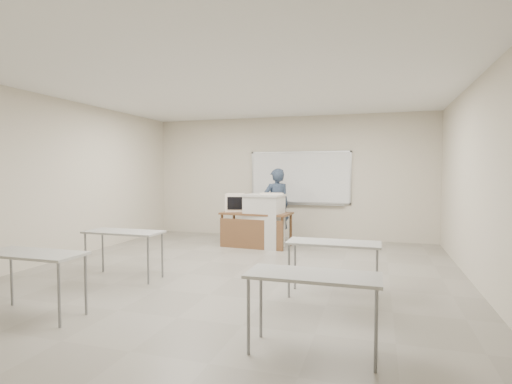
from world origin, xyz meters
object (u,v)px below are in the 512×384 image
(laptop, at_px, (276,210))
(mouse, at_px, (281,212))
(instructor_desk, at_px, (255,222))
(presenter, at_px, (276,206))
(keyboard, at_px, (272,194))
(whiteboard, at_px, (300,178))
(crt_monitor, at_px, (235,202))
(podium, at_px, (264,221))

(laptop, height_order, mouse, laptop)
(instructor_desk, xyz_separation_m, presenter, (0.30, 0.70, 0.30))
(mouse, distance_m, keyboard, 0.45)
(instructor_desk, height_order, presenter, presenter)
(whiteboard, distance_m, crt_monitor, 1.84)
(whiteboard, height_order, crt_monitor, whiteboard)
(presenter, bearing_deg, laptop, 68.80)
(instructor_desk, xyz_separation_m, podium, (0.20, 0.01, 0.03))
(podium, distance_m, crt_monitor, 0.86)
(whiteboard, bearing_deg, keyboard, -104.15)
(podium, height_order, mouse, podium)
(keyboard, bearing_deg, instructor_desk, -171.08)
(laptop, bearing_deg, presenter, 103.07)
(mouse, relative_size, keyboard, 0.20)
(mouse, xyz_separation_m, presenter, (-0.25, 0.54, 0.09))
(podium, bearing_deg, mouse, 30.81)
(instructor_desk, distance_m, podium, 0.20)
(crt_monitor, xyz_separation_m, laptop, (0.95, 0.03, -0.14))
(crt_monitor, height_order, presenter, presenter)
(whiteboard, distance_m, keyboard, 1.47)
(crt_monitor, bearing_deg, mouse, -21.27)
(crt_monitor, distance_m, presenter, 0.97)
(podium, xyz_separation_m, crt_monitor, (-0.75, 0.23, 0.37))
(whiteboard, xyz_separation_m, instructor_desk, (-0.70, -1.48, -0.93))
(whiteboard, height_order, presenter, whiteboard)
(mouse, relative_size, presenter, 0.06)
(laptop, bearing_deg, podium, -127.97)
(whiteboard, height_order, podium, whiteboard)
(podium, bearing_deg, presenter, 89.18)
(laptop, bearing_deg, crt_monitor, -178.04)
(laptop, relative_size, mouse, 3.20)
(instructor_desk, bearing_deg, presenter, 70.78)
(instructor_desk, relative_size, laptop, 4.76)
(laptop, distance_m, presenter, 0.45)
(mouse, bearing_deg, crt_monitor, 163.29)
(instructor_desk, height_order, crt_monitor, crt_monitor)
(instructor_desk, xyz_separation_m, crt_monitor, (-0.55, 0.24, 0.39))
(mouse, xyz_separation_m, keyboard, (-0.20, -0.07, 0.40))
(crt_monitor, height_order, laptop, crt_monitor)
(instructor_desk, relative_size, crt_monitor, 3.10)
(whiteboard, bearing_deg, crt_monitor, -135.17)
(keyboard, xyz_separation_m, presenter, (-0.05, 0.61, -0.31))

